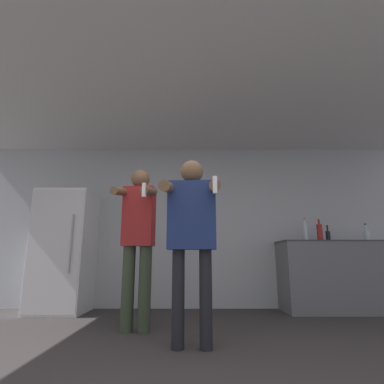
{
  "coord_description": "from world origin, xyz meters",
  "views": [
    {
      "loc": [
        0.07,
        -1.99,
        0.75
      ],
      "look_at": [
        0.07,
        0.73,
        1.35
      ],
      "focal_mm": 28.0,
      "sensor_mm": 36.0,
      "label": 1
    }
  ],
  "objects_px": {
    "bottle_tall_gin": "(367,235)",
    "person_man_side": "(138,235)",
    "bottle_clear_vodka": "(328,235)",
    "bottle_dark_rum": "(306,231)",
    "person_woman_foreground": "(192,226)",
    "refrigerator": "(65,250)",
    "bottle_brown_liquor": "(320,232)"
  },
  "relations": [
    {
      "from": "bottle_brown_liquor",
      "to": "person_woman_foreground",
      "type": "distance_m",
      "value": 2.54
    },
    {
      "from": "bottle_dark_rum",
      "to": "person_woman_foreground",
      "type": "xyz_separation_m",
      "value": [
        -1.67,
        -1.71,
        -0.09
      ]
    },
    {
      "from": "refrigerator",
      "to": "bottle_brown_liquor",
      "type": "relative_size",
      "value": 5.3
    },
    {
      "from": "refrigerator",
      "to": "bottle_tall_gin",
      "type": "bearing_deg",
      "value": -0.29
    },
    {
      "from": "bottle_clear_vodka",
      "to": "bottle_brown_liquor",
      "type": "bearing_deg",
      "value": -180.0
    },
    {
      "from": "bottle_brown_liquor",
      "to": "bottle_tall_gin",
      "type": "bearing_deg",
      "value": 0.0
    },
    {
      "from": "bottle_clear_vodka",
      "to": "bottle_dark_rum",
      "type": "distance_m",
      "value": 0.33
    },
    {
      "from": "refrigerator",
      "to": "bottle_tall_gin",
      "type": "relative_size",
      "value": 6.68
    },
    {
      "from": "refrigerator",
      "to": "bottle_dark_rum",
      "type": "relative_size",
      "value": 5.17
    },
    {
      "from": "bottle_tall_gin",
      "to": "bottle_dark_rum",
      "type": "height_order",
      "value": "bottle_dark_rum"
    },
    {
      "from": "bottle_tall_gin",
      "to": "person_man_side",
      "type": "height_order",
      "value": "person_man_side"
    },
    {
      "from": "bottle_brown_liquor",
      "to": "bottle_tall_gin",
      "type": "distance_m",
      "value": 0.68
    },
    {
      "from": "person_woman_foreground",
      "to": "person_man_side",
      "type": "distance_m",
      "value": 0.84
    },
    {
      "from": "bottle_brown_liquor",
      "to": "bottle_dark_rum",
      "type": "bearing_deg",
      "value": 180.0
    },
    {
      "from": "refrigerator",
      "to": "person_woman_foreground",
      "type": "distance_m",
      "value": 2.54
    },
    {
      "from": "bottle_tall_gin",
      "to": "person_man_side",
      "type": "xyz_separation_m",
      "value": [
        -3.15,
        -1.11,
        -0.09
      ]
    },
    {
      "from": "bottle_clear_vodka",
      "to": "bottle_dark_rum",
      "type": "xyz_separation_m",
      "value": [
        -0.33,
        0.0,
        0.06
      ]
    },
    {
      "from": "person_man_side",
      "to": "bottle_dark_rum",
      "type": "bearing_deg",
      "value": 26.09
    },
    {
      "from": "person_woman_foreground",
      "to": "person_man_side",
      "type": "height_order",
      "value": "person_man_side"
    },
    {
      "from": "refrigerator",
      "to": "person_man_side",
      "type": "height_order",
      "value": "person_man_side"
    },
    {
      "from": "bottle_clear_vodka",
      "to": "person_man_side",
      "type": "distance_m",
      "value": 2.82
    },
    {
      "from": "refrigerator",
      "to": "bottle_dark_rum",
      "type": "bearing_deg",
      "value": -0.36
    },
    {
      "from": "bottle_clear_vodka",
      "to": "person_man_side",
      "type": "xyz_separation_m",
      "value": [
        -2.59,
        -1.11,
        -0.08
      ]
    },
    {
      "from": "refrigerator",
      "to": "bottle_clear_vodka",
      "type": "distance_m",
      "value": 3.86
    },
    {
      "from": "bottle_clear_vodka",
      "to": "person_man_side",
      "type": "height_order",
      "value": "person_man_side"
    },
    {
      "from": "bottle_brown_liquor",
      "to": "bottle_dark_rum",
      "type": "xyz_separation_m",
      "value": [
        -0.21,
        0.0,
        0.01
      ]
    },
    {
      "from": "bottle_clear_vodka",
      "to": "person_woman_foreground",
      "type": "distance_m",
      "value": 2.63
    },
    {
      "from": "bottle_brown_liquor",
      "to": "bottle_dark_rum",
      "type": "distance_m",
      "value": 0.21
    },
    {
      "from": "bottle_clear_vodka",
      "to": "person_woman_foreground",
      "type": "relative_size",
      "value": 0.14
    },
    {
      "from": "bottle_tall_gin",
      "to": "bottle_dark_rum",
      "type": "xyz_separation_m",
      "value": [
        -0.89,
        0.0,
        0.05
      ]
    },
    {
      "from": "bottle_clear_vodka",
      "to": "person_man_side",
      "type": "relative_size",
      "value": 0.13
    },
    {
      "from": "bottle_dark_rum",
      "to": "person_man_side",
      "type": "xyz_separation_m",
      "value": [
        -2.26,
        -1.11,
        -0.13
      ]
    }
  ]
}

